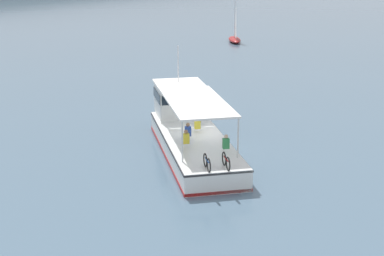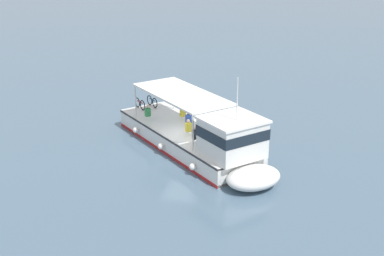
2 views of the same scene
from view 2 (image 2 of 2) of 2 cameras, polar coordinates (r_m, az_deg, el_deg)
ground_plane at (r=31.06m, az=-0.68°, el=-2.66°), size 400.00×400.00×0.00m
ferry_main at (r=30.23m, az=1.04°, el=-1.25°), size 10.98×11.36×5.32m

